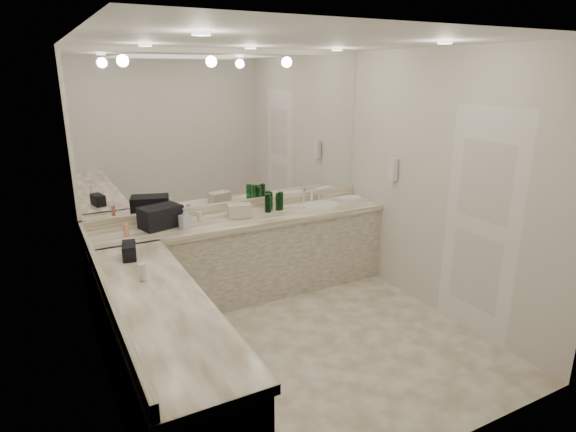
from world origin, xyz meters
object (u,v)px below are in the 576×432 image
hand_towel (350,199)px  soap_bottle_a (159,218)px  soap_bottle_b (185,219)px  soap_bottle_c (246,210)px  cream_cosmetic_case (239,211)px  sink (321,206)px  black_toiletry_bag (161,216)px  wall_phone (393,169)px

hand_towel → soap_bottle_a: soap_bottle_a is taller
soap_bottle_a → soap_bottle_b: 0.26m
hand_towel → soap_bottle_c: soap_bottle_c is taller
soap_bottle_c → cream_cosmetic_case: bearing=177.3°
soap_bottle_b → soap_bottle_c: soap_bottle_b is taller
soap_bottle_b → soap_bottle_c: size_ratio=1.32×
hand_towel → soap_bottle_a: (-2.26, 0.05, 0.08)m
cream_cosmetic_case → soap_bottle_b: 0.62m
sink → hand_towel: (0.43, 0.02, 0.03)m
black_toiletry_bag → cream_cosmetic_case: size_ratio=1.62×
sink → black_toiletry_bag: (-1.81, 0.06, 0.12)m
sink → hand_towel: hand_towel is taller
cream_cosmetic_case → soap_bottle_a: 0.82m
hand_towel → sink: bearing=-177.6°
black_toiletry_bag → hand_towel: (2.24, -0.05, -0.09)m
wall_phone → cream_cosmetic_case: wall_phone is taller
sink → wall_phone: 0.91m
sink → hand_towel: bearing=2.4°
black_toiletry_bag → soap_bottle_c: (0.89, -0.07, -0.04)m
cream_cosmetic_case → sink: bearing=13.6°
soap_bottle_b → sink: bearing=3.3°
soap_bottle_a → soap_bottle_b: bearing=-37.9°
cream_cosmetic_case → soap_bottle_c: 0.08m
wall_phone → cream_cosmetic_case: bearing=163.0°
black_toiletry_bag → soap_bottle_b: black_toiletry_bag is taller
hand_towel → soap_bottle_b: soap_bottle_b is taller
hand_towel → cream_cosmetic_case: bearing=-179.1°
black_toiletry_bag → soap_bottle_c: black_toiletry_bag is taller
soap_bottle_a → black_toiletry_bag: bearing=-17.2°
hand_towel → soap_bottle_b: size_ratio=1.23×
cream_cosmetic_case → hand_towel: (1.44, 0.02, -0.05)m
hand_towel → soap_bottle_c: (-1.36, -0.03, 0.06)m
sink → soap_bottle_a: soap_bottle_a is taller
soap_bottle_a → hand_towel: bearing=-1.3°
sink → soap_bottle_c: (-0.93, -0.01, 0.08)m
black_toiletry_bag → soap_bottle_b: size_ratio=1.94×
cream_cosmetic_case → soap_bottle_b: (-0.61, -0.09, 0.03)m
sink → wall_phone: wall_phone is taller
soap_bottle_b → soap_bottle_c: bearing=6.9°
sink → wall_phone: (0.61, -0.50, 0.46)m
sink → soap_bottle_a: bearing=177.9°
black_toiletry_bag → cream_cosmetic_case: black_toiletry_bag is taller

